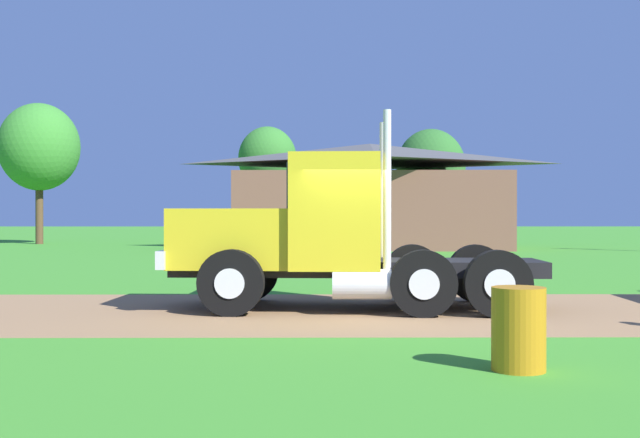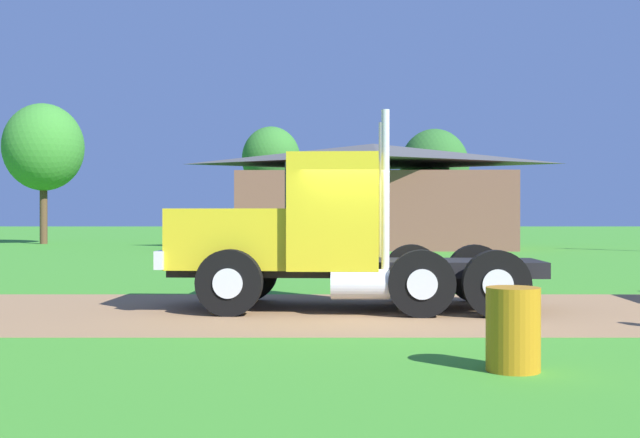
# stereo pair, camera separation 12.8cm
# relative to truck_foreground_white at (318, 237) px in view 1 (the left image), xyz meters

# --- Properties ---
(ground_plane) EXTENTS (200.00, 200.00, 0.00)m
(ground_plane) POSITION_rel_truck_foreground_white_xyz_m (0.99, -0.49, -1.31)
(ground_plane) COLOR #3D8B28
(dirt_track) EXTENTS (120.00, 5.93, 0.01)m
(dirt_track) POSITION_rel_truck_foreground_white_xyz_m (0.99, -0.49, -1.31)
(dirt_track) COLOR #936E48
(dirt_track) RESTS_ON ground_plane
(truck_foreground_white) EXTENTS (6.93, 2.99, 3.54)m
(truck_foreground_white) POSITION_rel_truck_foreground_white_xyz_m (0.00, 0.00, 0.00)
(truck_foreground_white) COLOR black
(truck_foreground_white) RESTS_ON ground_plane
(steel_barrel) EXTENTS (0.60, 0.60, 0.93)m
(steel_barrel) POSITION_rel_truck_foreground_white_xyz_m (2.20, -5.80, -0.85)
(steel_barrel) COLOR #B27214
(steel_barrel) RESTS_ON ground_plane
(shed_building) EXTENTS (14.28, 8.38, 5.40)m
(shed_building) POSITION_rel_truck_foreground_white_xyz_m (2.81, 26.04, 1.29)
(shed_building) COLOR brown
(shed_building) RESTS_ON ground_plane
(tree_left) EXTENTS (4.68, 4.68, 8.29)m
(tree_left) POSITION_rel_truck_foreground_white_xyz_m (-16.27, 31.75, 4.38)
(tree_left) COLOR #513823
(tree_left) RESTS_ON ground_plane
(tree_mid) EXTENTS (3.65, 3.65, 7.24)m
(tree_mid) POSITION_rel_truck_foreground_white_xyz_m (-3.00, 34.54, 3.87)
(tree_mid) COLOR #513823
(tree_mid) RESTS_ON ground_plane
(tree_right) EXTENTS (4.01, 4.01, 6.71)m
(tree_right) POSITION_rel_truck_foreground_white_xyz_m (6.71, 31.04, 3.17)
(tree_right) COLOR #513823
(tree_right) RESTS_ON ground_plane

